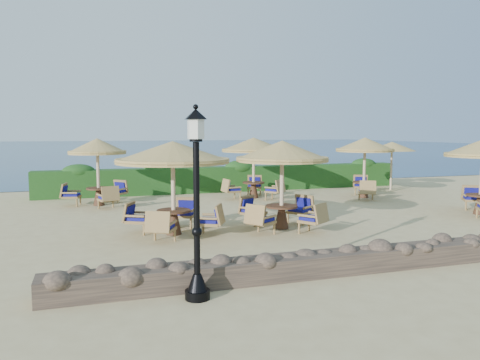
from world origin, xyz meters
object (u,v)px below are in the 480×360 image
extra_parasol (392,146)px  cafe_set_5 (365,153)px  lamp_post (197,212)px  cafe_set_3 (98,161)px  cafe_set_4 (254,155)px  cafe_set_0 (173,167)px  cafe_set_1 (282,169)px

extra_parasol → cafe_set_5: (-2.81, -1.96, -0.21)m
lamp_post → cafe_set_5: lamp_post is taller
extra_parasol → cafe_set_3: cafe_set_3 is taller
lamp_post → cafe_set_4: (5.10, 11.41, 0.36)m
lamp_post → cafe_set_4: 12.51m
cafe_set_3 → extra_parasol: bearing=2.7°
cafe_set_0 → cafe_set_3: size_ratio=1.19×
lamp_post → cafe_set_5: 14.03m
cafe_set_4 → cafe_set_5: bearing=-16.3°
extra_parasol → cafe_set_5: size_ratio=0.85×
extra_parasol → cafe_set_0: bearing=-150.8°
lamp_post → extra_parasol: 17.41m
cafe_set_0 → cafe_set_5: bearing=27.3°
extra_parasol → cafe_set_4: 7.53m
cafe_set_3 → cafe_set_5: (11.21, -1.29, 0.21)m
cafe_set_0 → cafe_set_1: size_ratio=1.16×
extra_parasol → cafe_set_0: size_ratio=0.74×
cafe_set_0 → cafe_set_4: bearing=53.3°
lamp_post → cafe_set_4: bearing=65.9°
lamp_post → cafe_set_0: lamp_post is taller
cafe_set_0 → cafe_set_3: 6.40m
cafe_set_3 → cafe_set_4: same height
lamp_post → cafe_set_5: bearing=45.7°
extra_parasol → cafe_set_5: bearing=-145.2°
cafe_set_5 → cafe_set_1: bearing=-140.4°
lamp_post → cafe_set_3: bearing=97.1°
cafe_set_4 → cafe_set_0: bearing=-126.7°
cafe_set_0 → cafe_set_1: (3.23, -0.21, -0.10)m
cafe_set_3 → cafe_set_5: 11.29m
cafe_set_0 → cafe_set_4: size_ratio=1.14×
lamp_post → extra_parasol: lamp_post is taller
lamp_post → cafe_set_4: lamp_post is taller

